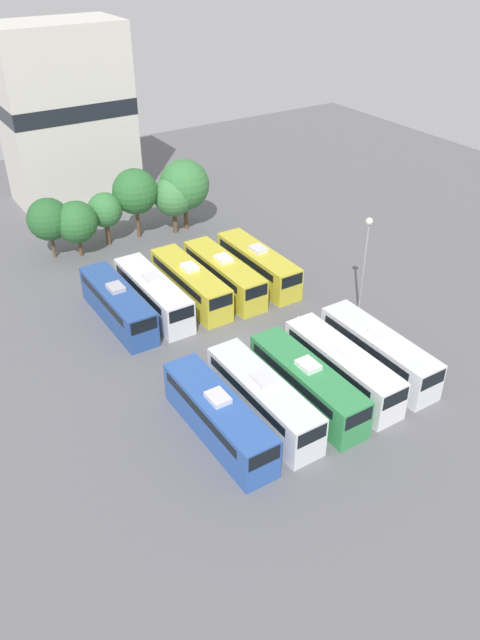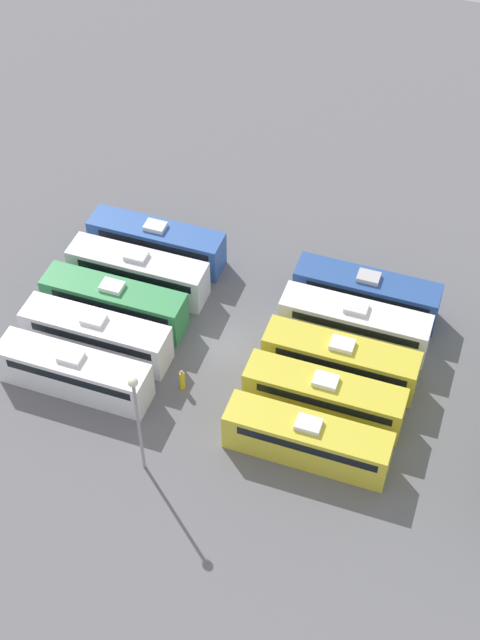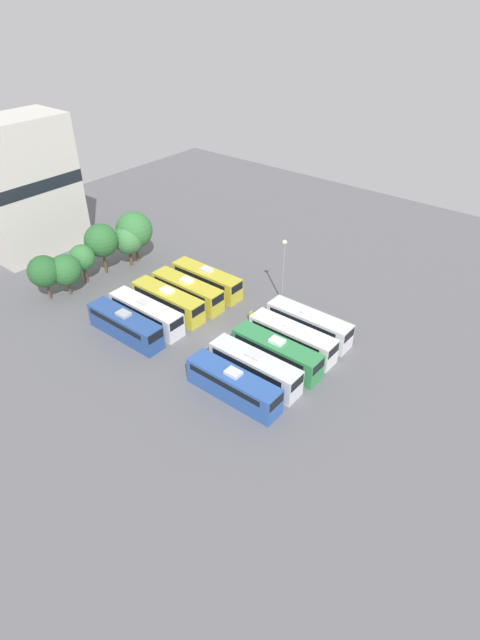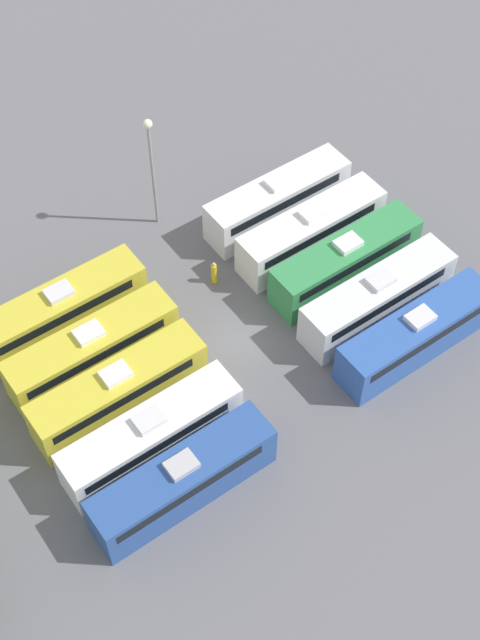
{
  "view_description": "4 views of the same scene",
  "coord_description": "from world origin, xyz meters",
  "px_view_note": "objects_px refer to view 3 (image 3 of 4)",
  "views": [
    {
      "loc": [
        -22.04,
        -34.41,
        28.75
      ],
      "look_at": [
        -0.19,
        -0.18,
        2.45
      ],
      "focal_mm": 35.0,
      "sensor_mm": 36.0,
      "label": 1
    },
    {
      "loc": [
        39.1,
        14.76,
        47.38
      ],
      "look_at": [
        -0.15,
        1.09,
        2.83
      ],
      "focal_mm": 50.0,
      "sensor_mm": 36.0,
      "label": 2
    },
    {
      "loc": [
        -35.55,
        -31.91,
        35.36
      ],
      "look_at": [
        1.98,
        -1.76,
        2.03
      ],
      "focal_mm": 28.0,
      "sensor_mm": 36.0,
      "label": 3
    },
    {
      "loc": [
        -26.41,
        18.9,
        43.78
      ],
      "look_at": [
        -0.64,
        0.36,
        2.78
      ],
      "focal_mm": 50.0,
      "sensor_mm": 36.0,
      "label": 4
    }
  ],
  "objects_px": {
    "tree_3": "(101,240)",
    "bus_0": "(233,384)",
    "worker_person": "(251,317)",
    "tree_1": "(65,270)",
    "tree_2": "(82,258)",
    "tree_0": "(44,271)",
    "bus_3": "(292,338)",
    "bus_8": "(187,290)",
    "depot_building": "(26,187)",
    "bus_4": "(309,323)",
    "bus_5": "(125,325)",
    "tree_5": "(134,230)",
    "bus_2": "(276,352)",
    "light_pole": "(284,261)",
    "bus_9": "(207,280)",
    "bus_7": "(168,301)",
    "tree_4": "(128,239)",
    "bus_6": "(146,313)",
    "bus_1": "(255,367)"
  },
  "relations": [
    {
      "from": "tree_3",
      "to": "bus_0",
      "type": "bearing_deg",
      "value": -105.41
    },
    {
      "from": "worker_person",
      "to": "tree_1",
      "type": "height_order",
      "value": "tree_1"
    },
    {
      "from": "bus_0",
      "to": "tree_2",
      "type": "relative_size",
      "value": 1.89
    },
    {
      "from": "tree_0",
      "to": "tree_3",
      "type": "relative_size",
      "value": 0.83
    },
    {
      "from": "bus_3",
      "to": "bus_8",
      "type": "distance_m",
      "value": 16.35
    },
    {
      "from": "tree_3",
      "to": "depot_building",
      "type": "distance_m",
      "value": 15.13
    },
    {
      "from": "bus_4",
      "to": "tree_2",
      "type": "relative_size",
      "value": 1.89
    },
    {
      "from": "tree_3",
      "to": "tree_1",
      "type": "bearing_deg",
      "value": -172.32
    },
    {
      "from": "bus_5",
      "to": "tree_0",
      "type": "bearing_deg",
      "value": 93.07
    },
    {
      "from": "tree_5",
      "to": "bus_3",
      "type": "bearing_deg",
      "value": -96.68
    },
    {
      "from": "bus_0",
      "to": "tree_1",
      "type": "relative_size",
      "value": 1.83
    },
    {
      "from": "bus_3",
      "to": "tree_1",
      "type": "height_order",
      "value": "tree_1"
    },
    {
      "from": "bus_2",
      "to": "tree_0",
      "type": "distance_m",
      "value": 32.25
    },
    {
      "from": "bus_8",
      "to": "light_pole",
      "type": "bearing_deg",
      "value": -50.07
    },
    {
      "from": "bus_9",
      "to": "tree_5",
      "type": "height_order",
      "value": "tree_5"
    },
    {
      "from": "tree_3",
      "to": "bus_7",
      "type": "bearing_deg",
      "value": -96.24
    },
    {
      "from": "bus_9",
      "to": "tree_1",
      "type": "height_order",
      "value": "tree_1"
    },
    {
      "from": "bus_4",
      "to": "tree_2",
      "type": "height_order",
      "value": "tree_2"
    },
    {
      "from": "worker_person",
      "to": "tree_4",
      "type": "distance_m",
      "value": 23.27
    },
    {
      "from": "bus_4",
      "to": "bus_6",
      "type": "bearing_deg",
      "value": 122.27
    },
    {
      "from": "bus_9",
      "to": "worker_person",
      "type": "bearing_deg",
      "value": -104.43
    },
    {
      "from": "bus_0",
      "to": "depot_building",
      "type": "bearing_deg",
      "value": 81.19
    },
    {
      "from": "tree_4",
      "to": "bus_1",
      "type": "bearing_deg",
      "value": -106.56
    },
    {
      "from": "bus_3",
      "to": "bus_4",
      "type": "height_order",
      "value": "same"
    },
    {
      "from": "bus_4",
      "to": "bus_6",
      "type": "relative_size",
      "value": 1.0
    },
    {
      "from": "light_pole",
      "to": "tree_1",
      "type": "height_order",
      "value": "light_pole"
    },
    {
      "from": "bus_2",
      "to": "depot_building",
      "type": "xyz_separation_m",
      "value": [
        0.03,
        45.29,
        8.25
      ]
    },
    {
      "from": "bus_8",
      "to": "tree_2",
      "type": "bearing_deg",
      "value": 109.56
    },
    {
      "from": "bus_1",
      "to": "bus_7",
      "type": "relative_size",
      "value": 1.0
    },
    {
      "from": "tree_2",
      "to": "tree_4",
      "type": "relative_size",
      "value": 0.89
    },
    {
      "from": "bus_4",
      "to": "tree_0",
      "type": "distance_m",
      "value": 34.34
    },
    {
      "from": "bus_3",
      "to": "tree_0",
      "type": "relative_size",
      "value": 1.71
    },
    {
      "from": "worker_person",
      "to": "light_pole",
      "type": "bearing_deg",
      "value": 0.57
    },
    {
      "from": "bus_0",
      "to": "tree_3",
      "type": "height_order",
      "value": "tree_3"
    },
    {
      "from": "bus_0",
      "to": "light_pole",
      "type": "height_order",
      "value": "light_pole"
    },
    {
      "from": "bus_5",
      "to": "worker_person",
      "type": "distance_m",
      "value": 15.11
    },
    {
      "from": "bus_3",
      "to": "bus_6",
      "type": "xyz_separation_m",
      "value": [
        -6.92,
        16.63,
        0.0
      ]
    },
    {
      "from": "bus_3",
      "to": "tree_4",
      "type": "distance_m",
      "value": 30.02
    },
    {
      "from": "bus_2",
      "to": "tree_1",
      "type": "relative_size",
      "value": 1.83
    },
    {
      "from": "bus_2",
      "to": "bus_6",
      "type": "bearing_deg",
      "value": 102.18
    },
    {
      "from": "bus_6",
      "to": "depot_building",
      "type": "height_order",
      "value": "depot_building"
    },
    {
      "from": "bus_7",
      "to": "tree_1",
      "type": "height_order",
      "value": "tree_1"
    },
    {
      "from": "bus_9",
      "to": "light_pole",
      "type": "height_order",
      "value": "light_pole"
    },
    {
      "from": "depot_building",
      "to": "tree_0",
      "type": "bearing_deg",
      "value": -118.62
    },
    {
      "from": "bus_4",
      "to": "bus_7",
      "type": "height_order",
      "value": "same"
    },
    {
      "from": "tree_2",
      "to": "bus_8",
      "type": "bearing_deg",
      "value": -70.44
    },
    {
      "from": "bus_6",
      "to": "tree_3",
      "type": "distance_m",
      "value": 15.53
    },
    {
      "from": "bus_3",
      "to": "bus_7",
      "type": "bearing_deg",
      "value": 101.4
    },
    {
      "from": "worker_person",
      "to": "tree_5",
      "type": "xyz_separation_m",
      "value": [
        2.29,
        23.26,
        4.13
      ]
    },
    {
      "from": "bus_9",
      "to": "tree_2",
      "type": "bearing_deg",
      "value": 121.09
    }
  ]
}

